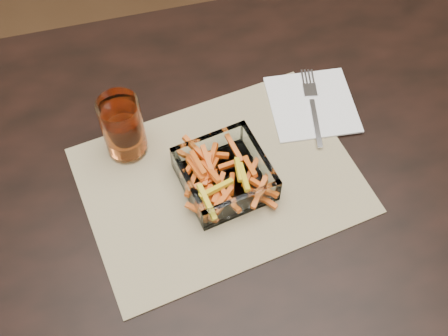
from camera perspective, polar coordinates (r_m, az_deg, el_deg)
The scene contains 6 objects.
dining_table at distance 1.04m, azimuth 7.61°, elevation -2.79°, with size 1.60×0.90×0.75m.
placemat at distance 0.95m, azimuth -0.40°, elevation -1.22°, with size 0.45×0.33×0.00m, color tan.
glass_bowl at distance 0.92m, azimuth 0.07°, elevation -0.77°, with size 0.16×0.16×0.05m.
tumbler at distance 0.95m, azimuth -10.19°, elevation 3.92°, with size 0.07×0.07×0.12m.
napkin at distance 1.05m, azimuth 8.93°, elevation 6.42°, with size 0.15×0.15×0.00m, color white.
fork at distance 1.04m, azimuth 8.98°, elevation 6.44°, with size 0.05×0.18×0.00m.
Camera 1 is at (-0.26, -0.45, 1.57)m, focal length 45.00 mm.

